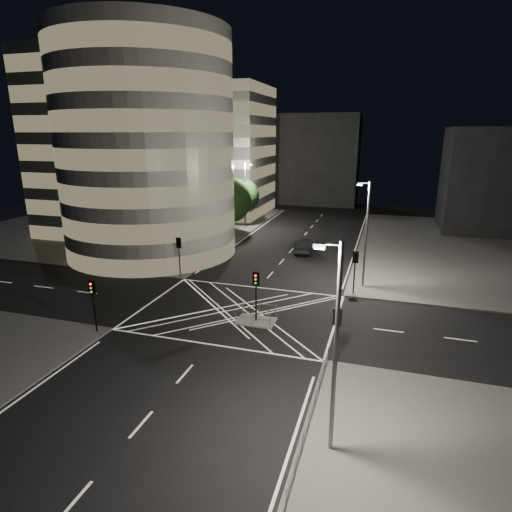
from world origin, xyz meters
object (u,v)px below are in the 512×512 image
(street_lamp_right_far, at_px, (366,231))
(sedan, at_px, (303,245))
(traffic_signal_nl, at_px, (93,296))
(street_lamp_right_near, at_px, (335,344))
(traffic_signal_fr, at_px, (355,264))
(central_island, at_px, (256,321))
(street_lamp_left_near, at_px, (194,215))
(traffic_signal_fl, at_px, (179,249))
(traffic_signal_island, at_px, (256,287))
(traffic_signal_nr, at_px, (337,328))
(street_lamp_left_far, at_px, (245,194))

(street_lamp_right_far, distance_m, sedan, 14.18)
(traffic_signal_nl, distance_m, street_lamp_right_near, 19.78)
(street_lamp_right_far, relative_size, sedan, 1.91)
(traffic_signal_nl, xyz_separation_m, traffic_signal_fr, (17.60, 13.60, 0.00))
(central_island, relative_size, sedan, 0.57)
(traffic_signal_nl, distance_m, street_lamp_right_far, 24.27)
(street_lamp_right_near, bearing_deg, street_lamp_right_far, 90.00)
(central_island, height_order, street_lamp_right_near, street_lamp_right_near)
(street_lamp_left_near, relative_size, street_lamp_right_far, 1.00)
(traffic_signal_fr, bearing_deg, traffic_signal_fl, 180.00)
(central_island, height_order, traffic_signal_island, traffic_signal_island)
(traffic_signal_nl, xyz_separation_m, street_lamp_right_far, (18.24, 15.80, 2.63))
(traffic_signal_nr, height_order, street_lamp_right_far, street_lamp_right_far)
(street_lamp_right_far, xyz_separation_m, sedan, (-7.94, 10.78, -4.68))
(traffic_signal_nl, bearing_deg, street_lamp_right_near, -21.55)
(central_island, xyz_separation_m, street_lamp_left_far, (-11.44, 31.50, 5.47))
(street_lamp_left_near, height_order, street_lamp_right_far, same)
(traffic_signal_fr, distance_m, street_lamp_left_near, 19.14)
(traffic_signal_nr, xyz_separation_m, street_lamp_right_near, (0.64, -7.20, 2.63))
(traffic_signal_fl, height_order, sedan, traffic_signal_fl)
(traffic_signal_island, xyz_separation_m, street_lamp_left_near, (-11.44, 13.50, 2.63))
(traffic_signal_nr, distance_m, traffic_signal_island, 8.62)
(traffic_signal_nl, bearing_deg, traffic_signal_island, 26.14)
(traffic_signal_fl, bearing_deg, street_lamp_right_near, -48.76)
(traffic_signal_fr, bearing_deg, traffic_signal_nl, -142.31)
(traffic_signal_nr, bearing_deg, central_island, 142.07)
(central_island, bearing_deg, sedan, 91.35)
(sedan, bearing_deg, traffic_signal_fl, 42.57)
(traffic_signal_fl, xyz_separation_m, traffic_signal_nl, (0.00, -13.60, 0.00))
(street_lamp_right_near, bearing_deg, traffic_signal_fr, 91.75)
(central_island, relative_size, street_lamp_right_near, 0.30)
(traffic_signal_fl, relative_size, traffic_signal_island, 1.00)
(street_lamp_right_far, bearing_deg, traffic_signal_nl, -139.09)
(street_lamp_left_near, bearing_deg, traffic_signal_fl, -83.03)
(street_lamp_left_near, xyz_separation_m, street_lamp_right_near, (18.87, -26.00, 0.00))
(central_island, relative_size, street_lamp_left_far, 0.30)
(traffic_signal_fr, bearing_deg, street_lamp_right_far, 73.89)
(traffic_signal_fl, bearing_deg, traffic_signal_fr, 0.00)
(central_island, bearing_deg, traffic_signal_island, 0.00)
(traffic_signal_nl, distance_m, sedan, 28.58)
(street_lamp_left_near, relative_size, sedan, 1.91)
(traffic_signal_fl, distance_m, street_lamp_right_near, 27.79)
(traffic_signal_nl, distance_m, traffic_signal_island, 12.03)
(traffic_signal_fr, xyz_separation_m, sedan, (-7.30, 12.98, -2.05))
(central_island, distance_m, traffic_signal_nl, 12.36)
(street_lamp_left_near, bearing_deg, street_lamp_right_far, -9.03)
(street_lamp_right_far, bearing_deg, central_island, -125.30)
(central_island, height_order, traffic_signal_fr, traffic_signal_fr)
(central_island, height_order, street_lamp_right_far, street_lamp_right_far)
(central_island, xyz_separation_m, traffic_signal_nl, (-10.80, -5.30, 2.84))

